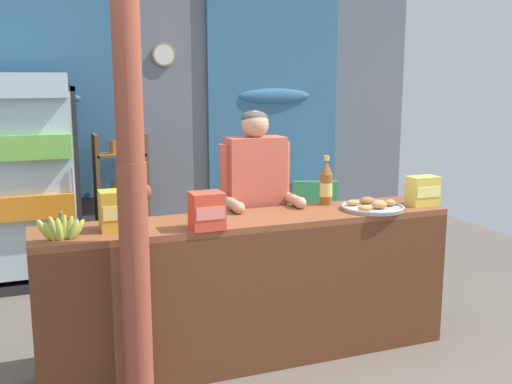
# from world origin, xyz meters

# --- Properties ---
(ground_plane) EXTENTS (7.72, 7.72, 0.00)m
(ground_plane) POSITION_xyz_m (0.00, 1.19, 0.00)
(ground_plane) COLOR #665B51
(back_wall_curtained) EXTENTS (5.53, 0.22, 2.78)m
(back_wall_curtained) POSITION_xyz_m (-0.04, 3.01, 1.44)
(back_wall_curtained) COLOR slate
(back_wall_curtained) RESTS_ON ground
(stall_counter) EXTENTS (2.64, 0.49, 0.94)m
(stall_counter) POSITION_xyz_m (-0.06, 0.37, 0.57)
(stall_counter) COLOR brown
(stall_counter) RESTS_ON ground
(timber_post) EXTENTS (0.18, 0.16, 2.75)m
(timber_post) POSITION_xyz_m (-0.84, 0.11, 1.32)
(timber_post) COLOR brown
(timber_post) RESTS_ON ground
(drink_fridge) EXTENTS (0.78, 0.76, 1.84)m
(drink_fridge) POSITION_xyz_m (-1.32, 2.52, 1.02)
(drink_fridge) COLOR #232328
(drink_fridge) RESTS_ON ground
(bottle_shelf_rack) EXTENTS (0.48, 0.28, 1.30)m
(bottle_shelf_rack) POSITION_xyz_m (-0.53, 2.62, 0.68)
(bottle_shelf_rack) COLOR brown
(bottle_shelf_rack) RESTS_ON ground
(plastic_lawn_chair) EXTENTS (0.57, 0.57, 0.86)m
(plastic_lawn_chair) POSITION_xyz_m (1.20, 2.07, 0.49)
(plastic_lawn_chair) COLOR #4CC675
(plastic_lawn_chair) RESTS_ON ground
(shopkeeper) EXTENTS (0.52, 0.42, 1.58)m
(shopkeeper) POSITION_xyz_m (0.13, 0.86, 1.00)
(shopkeeper) COLOR #28282D
(shopkeeper) RESTS_ON ground
(soda_bottle_iced_tea) EXTENTS (0.09, 0.09, 0.34)m
(soda_bottle_iced_tea) POSITION_xyz_m (0.57, 0.65, 1.08)
(soda_bottle_iced_tea) COLOR brown
(soda_bottle_iced_tea) RESTS_ON stall_counter
(soda_bottle_orange_soda) EXTENTS (0.06, 0.06, 0.23)m
(soda_bottle_orange_soda) POSITION_xyz_m (-0.70, 0.64, 1.04)
(soda_bottle_orange_soda) COLOR orange
(soda_bottle_orange_soda) RESTS_ON stall_counter
(snack_box_choco_powder) EXTENTS (0.17, 0.16, 0.23)m
(snack_box_choco_powder) POSITION_xyz_m (-0.89, 0.45, 1.05)
(snack_box_choco_powder) COLOR gold
(snack_box_choco_powder) RESTS_ON stall_counter
(snack_box_crackers) EXTENTS (0.19, 0.16, 0.21)m
(snack_box_crackers) POSITION_xyz_m (-0.39, 0.29, 1.05)
(snack_box_crackers) COLOR #E5422D
(snack_box_crackers) RESTS_ON stall_counter
(snack_box_instant_noodle) EXTENTS (0.21, 0.14, 0.20)m
(snack_box_instant_noodle) POSITION_xyz_m (1.18, 0.39, 1.04)
(snack_box_instant_noodle) COLOR #EAD14C
(snack_box_instant_noodle) RESTS_ON stall_counter
(pastry_tray) EXTENTS (0.42, 0.42, 0.07)m
(pastry_tray) POSITION_xyz_m (0.78, 0.39, 0.96)
(pastry_tray) COLOR #BCBCC1
(pastry_tray) RESTS_ON stall_counter
(banana_bunch) EXTENTS (0.27, 0.06, 0.16)m
(banana_bunch) POSITION_xyz_m (-1.19, 0.33, 1.00)
(banana_bunch) COLOR #B7C647
(banana_bunch) RESTS_ON stall_counter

